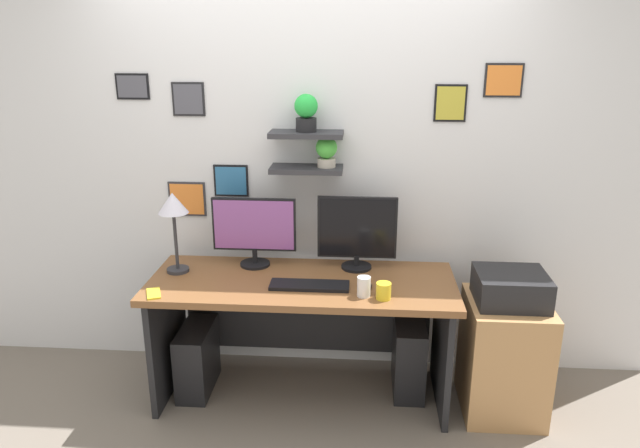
% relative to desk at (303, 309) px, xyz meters
% --- Properties ---
extents(ground_plane, '(8.00, 8.00, 0.00)m').
position_rel_desk_xyz_m(ground_plane, '(0.00, -0.06, -0.54)').
color(ground_plane, '#70665B').
extents(back_wall_assembly, '(4.40, 0.24, 2.70)m').
position_rel_desk_xyz_m(back_wall_assembly, '(-0.00, 0.38, 0.81)').
color(back_wall_assembly, silver).
rests_on(back_wall_assembly, ground).
extents(desk, '(1.75, 0.68, 0.75)m').
position_rel_desk_xyz_m(desk, '(0.00, 0.00, 0.00)').
color(desk, brown).
rests_on(desk, ground).
extents(monitor_left, '(0.50, 0.18, 0.42)m').
position_rel_desk_xyz_m(monitor_left, '(-0.31, 0.16, 0.43)').
color(monitor_left, black).
rests_on(monitor_left, desk).
extents(monitor_right, '(0.47, 0.18, 0.44)m').
position_rel_desk_xyz_m(monitor_right, '(0.31, 0.16, 0.43)').
color(monitor_right, black).
rests_on(monitor_right, desk).
extents(keyboard, '(0.44, 0.14, 0.02)m').
position_rel_desk_xyz_m(keyboard, '(0.05, -0.15, 0.22)').
color(keyboard, black).
rests_on(keyboard, desk).
extents(computer_mouse, '(0.06, 0.09, 0.03)m').
position_rel_desk_xyz_m(computer_mouse, '(0.37, -0.14, 0.22)').
color(computer_mouse, black).
rests_on(computer_mouse, desk).
extents(desk_lamp, '(0.17, 0.17, 0.48)m').
position_rel_desk_xyz_m(desk_lamp, '(-0.74, 0.02, 0.58)').
color(desk_lamp, '#2D2D33').
rests_on(desk_lamp, desk).
extents(cell_phone, '(0.12, 0.16, 0.01)m').
position_rel_desk_xyz_m(cell_phone, '(-0.78, -0.31, 0.21)').
color(cell_phone, yellow).
rests_on(cell_phone, desk).
extents(coffee_mug, '(0.08, 0.08, 0.09)m').
position_rel_desk_xyz_m(coffee_mug, '(0.46, -0.27, 0.25)').
color(coffee_mug, yellow).
rests_on(coffee_mug, desk).
extents(water_cup, '(0.07, 0.07, 0.11)m').
position_rel_desk_xyz_m(water_cup, '(0.35, -0.24, 0.26)').
color(water_cup, white).
rests_on(water_cup, desk).
extents(drawer_cabinet, '(0.44, 0.50, 0.68)m').
position_rel_desk_xyz_m(drawer_cabinet, '(1.16, -0.10, -0.21)').
color(drawer_cabinet, tan).
rests_on(drawer_cabinet, ground).
extents(printer, '(0.38, 0.34, 0.17)m').
position_rel_desk_xyz_m(printer, '(1.16, -0.10, 0.22)').
color(printer, black).
rests_on(printer, drawer_cabinet).
extents(computer_tower_left, '(0.18, 0.40, 0.41)m').
position_rel_desk_xyz_m(computer_tower_left, '(-0.65, -0.04, -0.34)').
color(computer_tower_left, black).
rests_on(computer_tower_left, ground).
extents(computer_tower_right, '(0.18, 0.40, 0.45)m').
position_rel_desk_xyz_m(computer_tower_right, '(0.64, 0.05, -0.32)').
color(computer_tower_right, black).
rests_on(computer_tower_right, ground).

